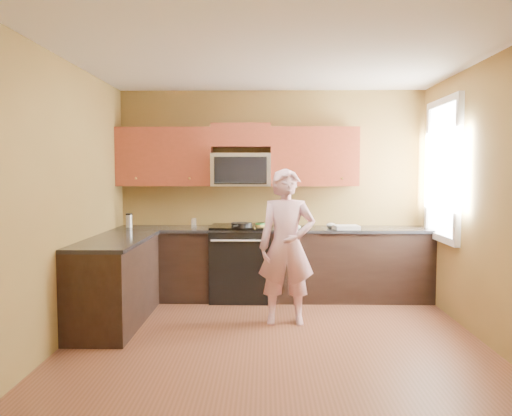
{
  "coord_description": "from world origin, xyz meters",
  "views": [
    {
      "loc": [
        -0.09,
        -4.73,
        1.63
      ],
      "look_at": [
        -0.2,
        1.3,
        1.2
      ],
      "focal_mm": 35.53,
      "sensor_mm": 36.0,
      "label": 1
    }
  ],
  "objects_px": {
    "microwave": "(241,186)",
    "butter_tub": "(260,229)",
    "stove": "(241,262)",
    "frying_pan": "(242,227)",
    "woman": "(287,247)",
    "travel_mug": "(129,227)"
  },
  "relations": [
    {
      "from": "stove",
      "to": "woman",
      "type": "distance_m",
      "value": 1.21
    },
    {
      "from": "stove",
      "to": "frying_pan",
      "type": "bearing_deg",
      "value": -84.38
    },
    {
      "from": "frying_pan",
      "to": "travel_mug",
      "type": "xyz_separation_m",
      "value": [
        -1.46,
        0.24,
        -0.03
      ]
    },
    {
      "from": "microwave",
      "to": "butter_tub",
      "type": "height_order",
      "value": "microwave"
    },
    {
      "from": "microwave",
      "to": "woman",
      "type": "relative_size",
      "value": 0.46
    },
    {
      "from": "woman",
      "to": "travel_mug",
      "type": "height_order",
      "value": "woman"
    },
    {
      "from": "woman",
      "to": "travel_mug",
      "type": "relative_size",
      "value": 9.24
    },
    {
      "from": "woman",
      "to": "butter_tub",
      "type": "relative_size",
      "value": 13.19
    },
    {
      "from": "microwave",
      "to": "butter_tub",
      "type": "xyz_separation_m",
      "value": [
        0.25,
        -0.21,
        -0.53
      ]
    },
    {
      "from": "butter_tub",
      "to": "travel_mug",
      "type": "relative_size",
      "value": 0.7
    },
    {
      "from": "woman",
      "to": "butter_tub",
      "type": "xyz_separation_m",
      "value": [
        -0.29,
        0.94,
        0.09
      ]
    },
    {
      "from": "woman",
      "to": "butter_tub",
      "type": "distance_m",
      "value": 0.99
    },
    {
      "from": "woman",
      "to": "travel_mug",
      "type": "bearing_deg",
      "value": 151.28
    },
    {
      "from": "stove",
      "to": "frying_pan",
      "type": "distance_m",
      "value": 0.52
    },
    {
      "from": "stove",
      "to": "microwave",
      "type": "xyz_separation_m",
      "value": [
        0.0,
        0.12,
        0.97
      ]
    },
    {
      "from": "butter_tub",
      "to": "microwave",
      "type": "bearing_deg",
      "value": 139.85
    },
    {
      "from": "stove",
      "to": "woman",
      "type": "bearing_deg",
      "value": -62.16
    },
    {
      "from": "microwave",
      "to": "travel_mug",
      "type": "xyz_separation_m",
      "value": [
        -1.44,
        -0.09,
        -0.53
      ]
    },
    {
      "from": "frying_pan",
      "to": "butter_tub",
      "type": "height_order",
      "value": "frying_pan"
    },
    {
      "from": "woman",
      "to": "frying_pan",
      "type": "relative_size",
      "value": 3.66
    },
    {
      "from": "microwave",
      "to": "frying_pan",
      "type": "distance_m",
      "value": 0.6
    },
    {
      "from": "stove",
      "to": "frying_pan",
      "type": "height_order",
      "value": "frying_pan"
    }
  ]
}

